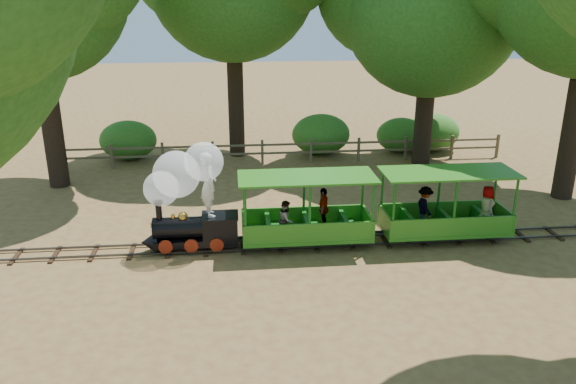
{
  "coord_description": "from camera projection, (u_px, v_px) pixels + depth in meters",
  "views": [
    {
      "loc": [
        -2.18,
        -14.1,
        6.59
      ],
      "look_at": [
        -0.7,
        0.5,
        1.4
      ],
      "focal_mm": 35.0,
      "sensor_mm": 36.0,
      "label": 1
    }
  ],
  "objects": [
    {
      "name": "fence",
      "position": [
        287.0,
        150.0,
        22.94
      ],
      "size": [
        18.1,
        0.1,
        1.0
      ],
      "color": "brown",
      "rests_on": "ground"
    },
    {
      "name": "shrub_east",
      "position": [
        432.0,
        132.0,
        24.69
      ],
      "size": [
        2.41,
        1.86,
        1.67
      ],
      "primitive_type": "ellipsoid",
      "color": "#2D6B1E",
      "rests_on": "ground"
    },
    {
      "name": "shrub_west",
      "position": [
        128.0,
        140.0,
        23.46
      ],
      "size": [
        2.36,
        1.82,
        1.64
      ],
      "primitive_type": "ellipsoid",
      "color": "#2D6B1E",
      "rests_on": "ground"
    },
    {
      "name": "carriage_rear",
      "position": [
        447.0,
        213.0,
        15.71
      ],
      "size": [
        3.68,
        1.5,
        1.91
      ],
      "color": "#2E7D1B",
      "rests_on": "track"
    },
    {
      "name": "locomotive",
      "position": [
        186.0,
        190.0,
        14.79
      ],
      "size": [
        2.64,
        1.24,
        3.03
      ],
      "color": "black",
      "rests_on": "ground"
    },
    {
      "name": "ground",
      "position": [
        315.0,
        244.0,
        15.62
      ],
      "size": [
        90.0,
        90.0,
        0.0
      ],
      "primitive_type": "plane",
      "color": "olive",
      "rests_on": "ground"
    },
    {
      "name": "shrub_mid_e",
      "position": [
        401.0,
        135.0,
        24.59
      ],
      "size": [
        2.18,
        1.68,
        1.51
      ],
      "primitive_type": "ellipsoid",
      "color": "#2D6B1E",
      "rests_on": "ground"
    },
    {
      "name": "track",
      "position": [
        315.0,
        242.0,
        15.6
      ],
      "size": [
        22.0,
        1.0,
        0.1
      ],
      "color": "#3F3D3A",
      "rests_on": "ground"
    },
    {
      "name": "shrub_mid_w",
      "position": [
        321.0,
        134.0,
        24.21
      ],
      "size": [
        2.52,
        1.94,
        1.74
      ],
      "primitive_type": "ellipsoid",
      "color": "#2D6B1E",
      "rests_on": "ground"
    },
    {
      "name": "carriage_front",
      "position": [
        306.0,
        219.0,
        15.33
      ],
      "size": [
        3.68,
        1.5,
        1.91
      ],
      "color": "#2E7D1B",
      "rests_on": "track"
    }
  ]
}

